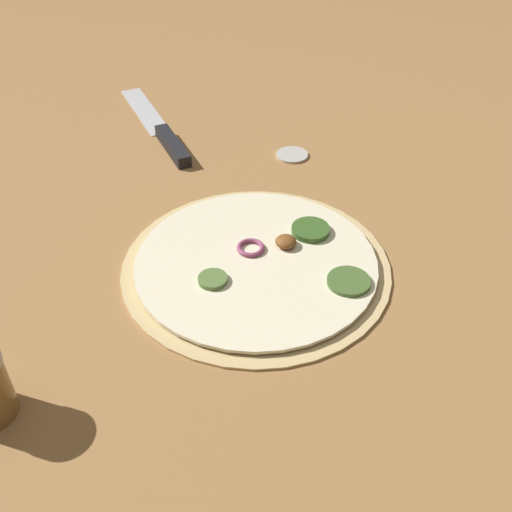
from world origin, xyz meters
TOP-DOWN VIEW (x-y plane):
  - ground_plane at (0.00, 0.00)m, footprint 3.00×3.00m
  - pizza at (0.00, 0.00)m, footprint 0.31×0.31m
  - knife at (-0.20, 0.27)m, footprint 0.20×0.26m
  - loose_cap at (-0.00, 0.26)m, footprint 0.05×0.05m

SIDE VIEW (x-z plane):
  - ground_plane at x=0.00m, z-range 0.00..0.00m
  - loose_cap at x=0.00m, z-range 0.00..0.01m
  - pizza at x=0.00m, z-range -0.01..0.02m
  - knife at x=-0.20m, z-range 0.00..0.02m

